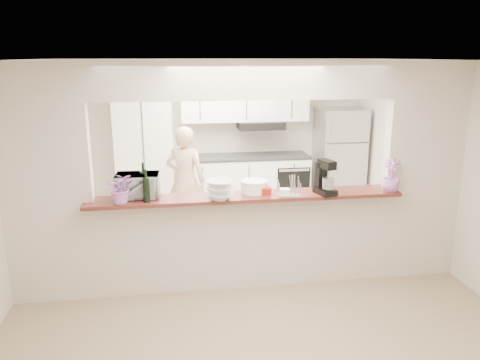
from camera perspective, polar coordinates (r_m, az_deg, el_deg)
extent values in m
plane|color=gray|center=(5.50, 0.64, -12.61)|extent=(6.00, 6.00, 0.00)
cube|color=beige|center=(6.90, -1.45, -6.70)|extent=(5.00, 2.90, 0.01)
cube|color=beige|center=(5.14, -22.48, -0.81)|extent=(0.90, 0.15, 2.50)
cube|color=beige|center=(5.74, 21.31, 0.85)|extent=(0.90, 0.15, 2.50)
cube|color=beige|center=(4.89, 0.72, 12.05)|extent=(3.20, 0.15, 0.40)
cube|color=beige|center=(5.28, 0.65, -7.55)|extent=(3.20, 0.15, 1.05)
cube|color=maroon|center=(5.05, 0.76, -2.04)|extent=(3.40, 0.38, 0.04)
cube|color=white|center=(7.68, -11.54, 3.36)|extent=(0.90, 0.60, 2.10)
cube|color=white|center=(7.90, 0.71, -0.48)|extent=(2.10, 0.60, 0.90)
cube|color=#303033|center=(7.79, 0.72, 2.85)|extent=(2.10, 0.62, 0.04)
cube|color=white|center=(7.77, 0.59, 9.95)|extent=(2.10, 0.35, 0.75)
cube|color=black|center=(7.76, 2.54, 6.70)|extent=(0.75, 0.45, 0.12)
cube|color=black|center=(7.76, 6.55, -0.49)|extent=(0.55, 0.02, 0.55)
cube|color=#B2B2B7|center=(8.17, 11.93, 2.59)|extent=(0.75, 0.70, 1.70)
imported|color=pink|center=(4.87, -14.30, -0.94)|extent=(0.31, 0.28, 0.32)
cylinder|color=black|center=(4.86, -11.34, -1.20)|extent=(0.07, 0.07, 0.26)
cylinder|color=black|center=(4.82, -11.45, 0.79)|extent=(0.02, 0.02, 0.09)
cylinder|color=black|center=(5.07, -11.66, -0.46)|extent=(0.07, 0.07, 0.27)
cylinder|color=black|center=(5.03, -11.77, 1.56)|extent=(0.03, 0.03, 0.09)
imported|color=#B6B6BB|center=(5.06, -12.38, -0.67)|extent=(0.47, 0.33, 0.25)
imported|color=silver|center=(4.87, -2.49, -1.25)|extent=(0.35, 0.35, 0.20)
cylinder|color=white|center=(5.12, 1.72, -0.84)|extent=(0.29, 0.29, 0.13)
cylinder|color=white|center=(5.10, 1.73, -0.11)|extent=(0.30, 0.30, 0.01)
cylinder|color=white|center=(5.13, 1.72, -1.10)|extent=(0.24, 0.24, 0.08)
cylinder|color=white|center=(5.12, 1.73, -0.63)|extent=(0.25, 0.25, 0.01)
cylinder|color=maroon|center=(5.09, 2.95, -1.26)|extent=(0.16, 0.16, 0.08)
cylinder|color=tan|center=(5.07, 1.83, -1.32)|extent=(0.16, 0.16, 0.07)
cube|color=silver|center=(5.04, 6.00, -1.83)|extent=(0.26, 0.18, 0.02)
cube|color=white|center=(5.03, 6.02, -1.42)|extent=(0.12, 0.12, 0.06)
cube|color=black|center=(5.15, 10.32, -1.37)|extent=(0.22, 0.29, 0.06)
cube|color=black|center=(5.18, 9.85, 0.67)|extent=(0.13, 0.12, 0.27)
cube|color=black|center=(5.07, 10.54, 1.90)|extent=(0.16, 0.24, 0.09)
cylinder|color=#B7B7BC|center=(5.08, 10.72, -0.39)|extent=(0.13, 0.13, 0.12)
imported|color=#B36CCA|center=(5.40, 17.96, 0.55)|extent=(0.24, 0.24, 0.37)
imported|color=tan|center=(6.80, -6.65, -0.14)|extent=(0.67, 0.55, 1.58)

